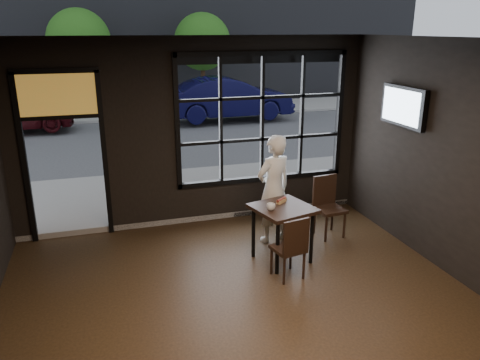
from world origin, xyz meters
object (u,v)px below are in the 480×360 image
object	(u,v)px
man	(274,189)
cafe_table	(282,233)
chair_near	(288,246)
navy_car	(229,98)

from	to	relation	value
man	cafe_table	bearing A→B (deg)	62.00
chair_near	man	size ratio (longest dim) A/B	0.52
chair_near	navy_car	size ratio (longest dim) A/B	0.20
man	navy_car	size ratio (longest dim) A/B	0.38
chair_near	man	xyz separation A→B (m)	(0.22, 1.18, 0.42)
cafe_table	man	world-z (taller)	man
navy_car	chair_near	bearing A→B (deg)	167.34
cafe_table	man	bearing A→B (deg)	65.73
man	navy_car	world-z (taller)	man
cafe_table	navy_car	xyz separation A→B (m)	(2.16, 10.68, 0.43)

